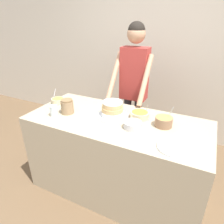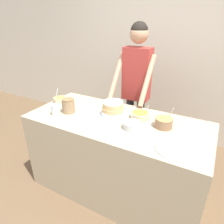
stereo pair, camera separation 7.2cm
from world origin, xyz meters
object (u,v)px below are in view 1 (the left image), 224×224
at_px(cake, 113,110).
at_px(frosting_bowl_white, 133,125).
at_px(frosting_bowl_yellow, 164,121).
at_px(stoneware_jar, 67,107).
at_px(person_baker, 134,79).
at_px(ceramic_plate, 174,147).
at_px(frosting_bowl_orange, 140,115).
at_px(frosting_bowl_olive, 58,100).
at_px(drinking_glass, 54,111).

distance_m(cake, frosting_bowl_white, 0.30).
relative_size(frosting_bowl_yellow, stoneware_jar, 1.30).
xyz_separation_m(person_baker, ceramic_plate, (0.69, -0.93, -0.22)).
bearing_deg(frosting_bowl_orange, frosting_bowl_olive, -176.61).
bearing_deg(stoneware_jar, person_baker, 61.35).
xyz_separation_m(cake, frosting_bowl_yellow, (0.51, 0.02, -0.02)).
distance_m(frosting_bowl_olive, stoneware_jar, 0.32).
relative_size(frosting_bowl_olive, frosting_bowl_yellow, 0.81).
distance_m(frosting_bowl_yellow, frosting_bowl_white, 0.29).
bearing_deg(person_baker, frosting_bowl_yellow, -49.54).
bearing_deg(frosting_bowl_yellow, frosting_bowl_white, -146.97).
bearing_deg(cake, stoneware_jar, -162.71).
relative_size(frosting_bowl_orange, drinking_glass, 1.65).
relative_size(frosting_bowl_yellow, drinking_glass, 1.75).
height_order(drinking_glass, stoneware_jar, stoneware_jar).
height_order(frosting_bowl_olive, stoneware_jar, frosting_bowl_olive).
relative_size(drinking_glass, ceramic_plate, 0.43).
bearing_deg(drinking_glass, frosting_bowl_yellow, 14.96).
bearing_deg(ceramic_plate, person_baker, 126.53).
height_order(person_baker, cake, person_baker).
distance_m(frosting_bowl_orange, drinking_glass, 0.86).
relative_size(person_baker, frosting_bowl_orange, 9.53).
bearing_deg(frosting_bowl_orange, drinking_glass, -156.83).
bearing_deg(cake, frosting_bowl_white, -26.79).
bearing_deg(frosting_bowl_orange, stoneware_jar, -162.55).
height_order(frosting_bowl_orange, ceramic_plate, frosting_bowl_orange).
bearing_deg(ceramic_plate, frosting_bowl_yellow, 116.95).
height_order(cake, ceramic_plate, cake).
height_order(frosting_bowl_olive, frosting_bowl_yellow, frosting_bowl_yellow).
bearing_deg(frosting_bowl_white, cake, 153.21).
height_order(person_baker, drinking_glass, person_baker).
height_order(person_baker, stoneware_jar, person_baker).
distance_m(person_baker, frosting_bowl_white, 0.85).
height_order(cake, frosting_bowl_yellow, frosting_bowl_yellow).
bearing_deg(frosting_bowl_olive, frosting_bowl_white, -9.19).
bearing_deg(frosting_bowl_white, frosting_bowl_olive, 170.81).
bearing_deg(frosting_bowl_olive, person_baker, 41.69).
relative_size(person_baker, stoneware_jar, 11.75).
distance_m(frosting_bowl_olive, frosting_bowl_white, 1.00).
height_order(drinking_glass, ceramic_plate, drinking_glass).
distance_m(cake, frosting_bowl_orange, 0.27).
xyz_separation_m(cake, frosting_bowl_white, (0.27, -0.14, -0.03)).
bearing_deg(cake, person_baker, 91.98).
bearing_deg(frosting_bowl_orange, frosting_bowl_white, -87.70).
xyz_separation_m(cake, stoneware_jar, (-0.45, -0.14, 0.00)).
xyz_separation_m(frosting_bowl_orange, drinking_glass, (-0.79, -0.34, 0.02)).
bearing_deg(person_baker, frosting_bowl_white, -69.67).
distance_m(person_baker, stoneware_jar, 0.91).
xyz_separation_m(cake, drinking_glass, (-0.53, -0.26, -0.01)).
relative_size(frosting_bowl_olive, drinking_glass, 1.41).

